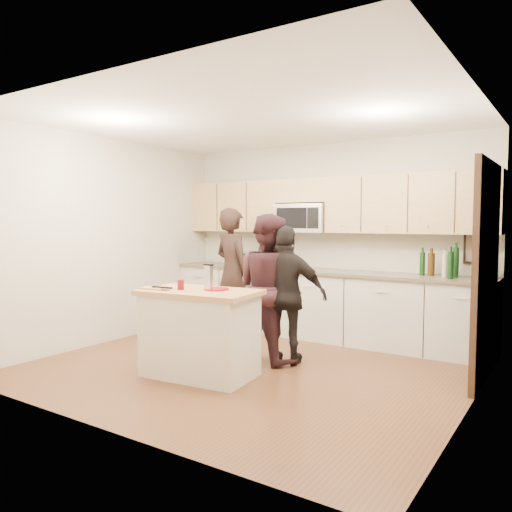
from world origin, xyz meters
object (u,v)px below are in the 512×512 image
Objects in this scene: woman_left at (233,272)px; woman_right at (286,295)px; toaster at (242,259)px; woman_center at (268,288)px; island at (200,333)px.

woman_left is 1.15× the size of woman_right.
toaster is 0.16× the size of woman_left.
woman_center reaches higher than woman_right.
woman_left is (-0.80, 1.68, 0.44)m from island.
island is 0.81× the size of woman_right.
island is at bearing 87.93° from woman_center.
woman_center is 0.26m from woman_right.
island is 2.51m from toaster.
woman_right reaches higher than toaster.
woman_right is (1.33, -0.81, -0.11)m from woman_left.
toaster is 0.18× the size of woman_right.
island is at bearing -65.28° from toaster.
woman_center is at bearing -45.60° from toaster.
toaster is 2.07m from woman_right.
toaster is (-1.02, 2.22, 0.58)m from island.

